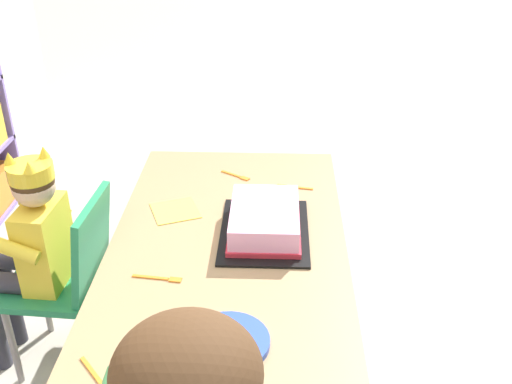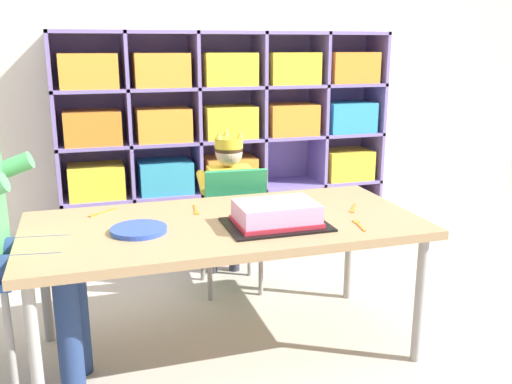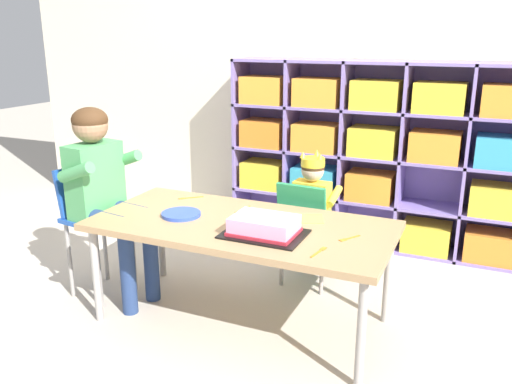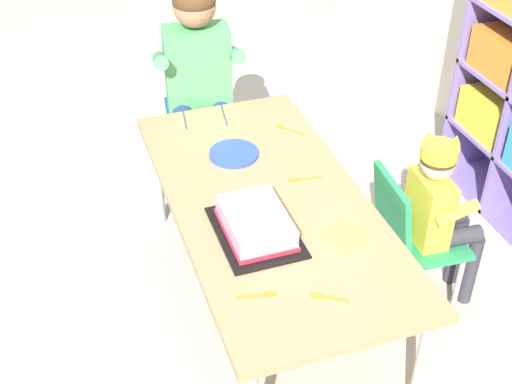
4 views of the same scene
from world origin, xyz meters
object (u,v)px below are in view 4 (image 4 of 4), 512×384
at_px(birthday_cake_on_tray, 256,225).
at_px(fork_near_child_seat, 304,179).
at_px(fork_near_cake_tray, 288,129).
at_px(fork_scattered_mid_table, 259,295).
at_px(classroom_chair_adult_side, 199,105).
at_px(activity_table, 269,208).
at_px(adult_helper_seated, 199,77).
at_px(classroom_chair_blue, 409,234).
at_px(child_with_crown, 440,204).
at_px(paper_plate_stack, 234,154).
at_px(fork_at_table_front_edge, 326,297).

height_order(birthday_cake_on_tray, fork_near_child_seat, birthday_cake_on_tray).
bearing_deg(fork_near_cake_tray, fork_scattered_mid_table, -66.69).
xyz_separation_m(classroom_chair_adult_side, fork_near_cake_tray, (0.48, 0.28, 0.08)).
bearing_deg(activity_table, fork_near_cake_tray, 151.00).
bearing_deg(adult_helper_seated, classroom_chair_adult_side, 90.00).
bearing_deg(birthday_cake_on_tray, adult_helper_seated, 176.28).
xyz_separation_m(birthday_cake_on_tray, fork_near_cake_tray, (-0.62, 0.36, -0.04)).
relative_size(classroom_chair_blue, child_with_crown, 0.81).
bearing_deg(child_with_crown, classroom_chair_blue, 90.34).
bearing_deg(activity_table, paper_plate_stack, -173.99).
distance_m(classroom_chair_adult_side, birthday_cake_on_tray, 1.11).
distance_m(birthday_cake_on_tray, fork_near_child_seat, 0.38).
relative_size(child_with_crown, fork_scattered_mid_table, 6.17).
xyz_separation_m(classroom_chair_adult_side, paper_plate_stack, (0.60, -0.00, 0.09)).
bearing_deg(fork_near_cake_tray, birthday_cake_on_tray, -70.67).
xyz_separation_m(classroom_chair_adult_side, fork_scattered_mid_table, (1.40, -0.17, 0.08)).
distance_m(classroom_chair_blue, fork_scattered_mid_table, 0.81).
bearing_deg(fork_near_child_seat, adult_helper_seated, 113.46).
bearing_deg(fork_near_cake_tray, fork_at_table_front_edge, -54.67).
xyz_separation_m(adult_helper_seated, fork_scattered_mid_table, (1.29, -0.16, -0.13)).
distance_m(activity_table, birthday_cake_on_tray, 0.22).
bearing_deg(paper_plate_stack, fork_near_cake_tray, 112.98).
xyz_separation_m(child_with_crown, fork_near_cake_tray, (-0.63, -0.39, 0.05)).
distance_m(classroom_chair_blue, paper_plate_stack, 0.78).
bearing_deg(fork_at_table_front_edge, child_with_crown, 62.71).
bearing_deg(classroom_chair_adult_side, adult_helper_seated, -90.00).
bearing_deg(classroom_chair_adult_side, classroom_chair_blue, -54.67).
relative_size(fork_at_table_front_edge, fork_near_cake_tray, 0.94).
xyz_separation_m(classroom_chair_blue, fork_at_table_front_edge, (0.38, -0.53, 0.18)).
xyz_separation_m(birthday_cake_on_tray, paper_plate_stack, (-0.50, 0.08, -0.03)).
bearing_deg(activity_table, fork_near_child_seat, 114.15).
relative_size(activity_table, fork_at_table_front_edge, 13.44).
height_order(fork_scattered_mid_table, fork_near_child_seat, same).
relative_size(classroom_chair_adult_side, fork_at_table_front_edge, 6.68).
relative_size(fork_scattered_mid_table, fork_near_child_seat, 0.92).
bearing_deg(paper_plate_stack, classroom_chair_blue, 48.39).
bearing_deg(child_with_crown, classroom_chair_adult_side, 35.05).
relative_size(activity_table, fork_scattered_mid_table, 11.46).
xyz_separation_m(child_with_crown, classroom_chair_adult_side, (-1.11, -0.67, -0.03)).
bearing_deg(activity_table, child_with_crown, 74.45).
height_order(classroom_chair_blue, fork_at_table_front_edge, classroom_chair_blue).
relative_size(classroom_chair_blue, classroom_chair_adult_side, 0.87).
height_order(classroom_chair_blue, child_with_crown, child_with_crown).
bearing_deg(fork_near_child_seat, classroom_chair_adult_side, 110.29).
xyz_separation_m(classroom_chair_blue, fork_near_cake_tray, (-0.62, -0.28, 0.18)).
relative_size(fork_near_cake_tray, fork_near_child_seat, 0.84).
height_order(adult_helper_seated, fork_near_cake_tray, adult_helper_seated).
height_order(classroom_chair_blue, fork_scattered_mid_table, classroom_chair_blue).
height_order(child_with_crown, classroom_chair_adult_side, child_with_crown).
bearing_deg(fork_at_table_front_edge, classroom_chair_adult_side, 123.91).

